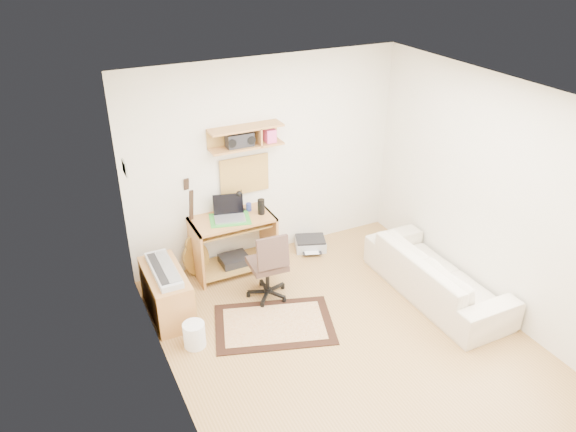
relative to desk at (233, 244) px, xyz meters
name	(u,v)px	position (x,y,z in m)	size (l,w,h in m)	color
floor	(343,336)	(0.58, -1.73, -0.38)	(3.60, 4.00, 0.01)	#A97E46
ceiling	(357,98)	(0.58, -1.73, 2.23)	(3.60, 4.00, 0.01)	white
back_wall	(265,161)	(0.58, 0.28, 0.93)	(3.60, 0.01, 2.60)	silver
left_wall	(166,277)	(-1.22, -1.73, 0.93)	(0.01, 4.00, 2.60)	silver
right_wall	(491,196)	(2.39, -1.73, 0.93)	(0.01, 4.00, 2.60)	silver
wall_shelf	(246,137)	(0.28, 0.15, 1.32)	(0.90, 0.25, 0.26)	#BE8043
cork_board	(244,175)	(0.28, 0.25, 0.79)	(0.64, 0.03, 0.49)	tan
wall_photo	(125,168)	(-1.21, -0.23, 1.34)	(0.02, 0.20, 0.15)	#4C8CBF
desk	(233,244)	(0.00, 0.00, 0.00)	(1.00, 0.55, 0.75)	#BE8043
laptop	(229,209)	(-0.04, -0.02, 0.52)	(0.37, 0.37, 0.28)	silver
speaker	(261,207)	(0.37, -0.05, 0.47)	(0.09, 0.09, 0.19)	black
desk_lamp	(242,200)	(0.19, 0.14, 0.52)	(0.10, 0.10, 0.29)	black
pencil_cup	(249,207)	(0.26, 0.10, 0.42)	(0.07, 0.07, 0.10)	navy
boombox	(240,140)	(0.20, 0.15, 1.30)	(0.32, 0.15, 0.17)	black
rug	(274,324)	(-0.01, -1.22, -0.37)	(1.29, 0.86, 0.02)	beige
task_chair	(267,264)	(0.15, -0.70, 0.08)	(0.46, 0.46, 0.91)	#3C2B23
cabinet	(167,293)	(-1.00, -0.51, -0.10)	(0.40, 0.90, 0.55)	#BE8043
music_keyboard	(164,270)	(-1.00, -0.51, 0.21)	(0.24, 0.77, 0.07)	#B2B5BA
guitar	(193,229)	(-0.46, 0.13, 0.26)	(0.34, 0.21, 1.27)	#A37932
waste_basket	(194,335)	(-0.89, -1.17, -0.24)	(0.23, 0.23, 0.28)	white
printer	(310,243)	(1.12, 0.04, -0.29)	(0.40, 0.31, 0.15)	#A5A8AA
sofa	(438,267)	(1.96, -1.54, 0.01)	(1.95, 0.57, 0.76)	beige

